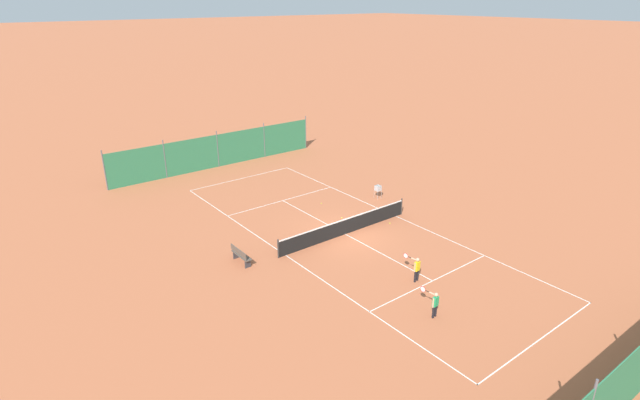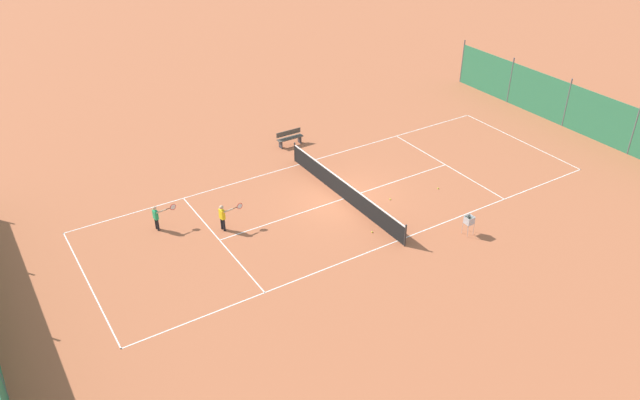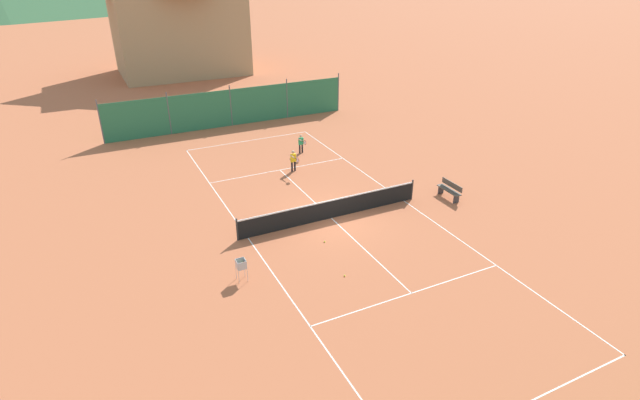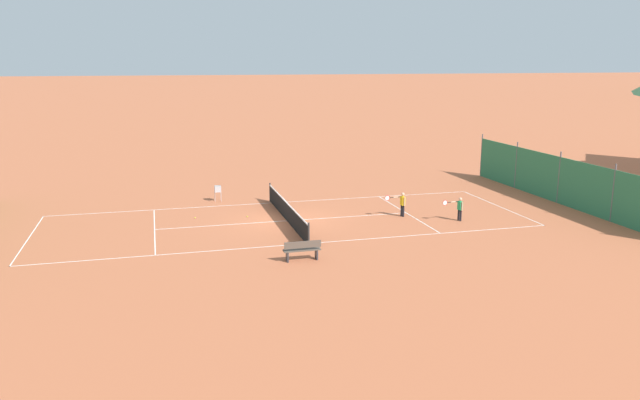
% 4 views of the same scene
% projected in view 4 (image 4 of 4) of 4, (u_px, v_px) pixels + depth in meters
% --- Properties ---
extents(ground_plane, '(600.00, 600.00, 0.00)m').
position_uv_depth(ground_plane, '(287.00, 221.00, 31.10)').
color(ground_plane, '#B7603D').
extents(court_line_markings, '(8.25, 23.85, 0.01)m').
position_uv_depth(court_line_markings, '(287.00, 221.00, 31.10)').
color(court_line_markings, white).
rests_on(court_line_markings, ground).
extents(tennis_net, '(9.18, 0.08, 1.06)m').
position_uv_depth(tennis_net, '(287.00, 211.00, 30.99)').
color(tennis_net, '#2D2D2D').
rests_on(tennis_net, ground).
extents(windscreen_fence_far, '(17.28, 0.08, 2.90)m').
position_uv_depth(windscreen_fence_far, '(559.00, 180.00, 34.71)').
color(windscreen_fence_far, '#2D754C').
rests_on(windscreen_fence_far, ground).
extents(player_near_service, '(0.42, 1.06, 1.25)m').
position_uv_depth(player_near_service, '(402.00, 203.00, 31.82)').
color(player_near_service, black).
rests_on(player_near_service, ground).
extents(player_far_baseline, '(0.40, 1.02, 1.19)m').
position_uv_depth(player_far_baseline, '(459.00, 207.00, 30.97)').
color(player_far_baseline, black).
rests_on(player_far_baseline, ground).
extents(tennis_ball_by_net_left, '(0.07, 0.07, 0.07)m').
position_uv_depth(tennis_ball_by_net_left, '(285.00, 206.00, 34.08)').
color(tennis_ball_by_net_left, '#CCE033').
rests_on(tennis_ball_by_net_left, ground).
extents(tennis_ball_service_box, '(0.07, 0.07, 0.07)m').
position_uv_depth(tennis_ball_service_box, '(195.00, 218.00, 31.58)').
color(tennis_ball_service_box, '#CCE033').
rests_on(tennis_ball_service_box, ground).
extents(tennis_ball_alley_right, '(0.07, 0.07, 0.07)m').
position_uv_depth(tennis_ball_alley_right, '(247.00, 216.00, 31.82)').
color(tennis_ball_alley_right, '#CCE033').
rests_on(tennis_ball_alley_right, ground).
extents(ball_hopper, '(0.36, 0.36, 0.89)m').
position_uv_depth(ball_hopper, '(218.00, 190.00, 35.23)').
color(ball_hopper, '#B7B7BC').
rests_on(ball_hopper, ground).
extents(courtside_bench, '(0.36, 1.50, 0.84)m').
position_uv_depth(courtside_bench, '(302.00, 250.00, 24.84)').
color(courtside_bench, '#51473D').
rests_on(courtside_bench, ground).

